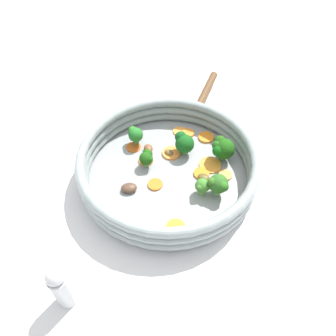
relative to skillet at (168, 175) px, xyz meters
name	(u,v)px	position (x,y,z in m)	size (l,w,h in m)	color
ground_plane	(168,178)	(0.00, 0.00, -0.01)	(4.00, 4.00, 0.00)	white
skillet	(168,175)	(0.00, 0.00, 0.00)	(0.35, 0.35, 0.02)	#939699
skillet_rim_wall	(168,163)	(0.00, 0.00, 0.04)	(0.37, 0.37, 0.06)	#8C9998
skillet_handle	(204,95)	(-0.22, -0.16, 0.02)	(0.02, 0.02, 0.20)	brown
skillet_rivet_left	(208,127)	(-0.16, -0.06, 0.01)	(0.01, 0.01, 0.01)	#8E9994
skillet_rivet_right	(175,119)	(-0.11, -0.13, 0.01)	(0.01, 0.01, 0.01)	gray
carrot_slice_0	(176,228)	(0.06, 0.12, 0.01)	(0.04, 0.04, 0.00)	orange
carrot_slice_1	(171,153)	(-0.04, -0.04, 0.01)	(0.04, 0.04, 0.00)	orange
carrot_slice_2	(146,160)	(0.02, -0.06, 0.01)	(0.03, 0.03, 0.00)	orange
carrot_slice_3	(180,131)	(-0.10, -0.09, 0.01)	(0.03, 0.03, 0.00)	#F99839
carrot_slice_4	(188,133)	(-0.11, -0.07, 0.01)	(0.03, 0.03, 0.01)	orange
carrot_slice_5	(206,137)	(-0.13, -0.04, 0.01)	(0.04, 0.04, 0.00)	orange
carrot_slice_6	(201,173)	(-0.06, 0.04, 0.01)	(0.03, 0.03, 0.00)	orange
carrot_slice_7	(225,175)	(-0.10, 0.07, 0.01)	(0.03, 0.03, 0.00)	orange
carrot_slice_8	(155,184)	(0.04, 0.01, 0.01)	(0.03, 0.03, 0.00)	orange
carrot_slice_9	(210,165)	(-0.09, 0.03, 0.01)	(0.05, 0.05, 0.00)	orange
carrot_slice_10	(134,147)	(0.02, -0.11, 0.01)	(0.03, 0.03, 0.00)	#D65E1F
broccoli_floret_0	(184,142)	(-0.06, -0.03, 0.04)	(0.04, 0.05, 0.05)	olive
broccoli_floret_1	(135,134)	(0.01, -0.11, 0.04)	(0.03, 0.04, 0.05)	#5E8E45
broccoli_floret_2	(203,186)	(-0.03, 0.08, 0.03)	(0.03, 0.03, 0.04)	#71A64D
broccoli_floret_3	(222,148)	(-0.12, 0.03, 0.04)	(0.05, 0.05, 0.06)	#61874E
broccoli_floret_4	(218,184)	(-0.05, 0.10, 0.04)	(0.04, 0.04, 0.05)	#82B263
broccoli_floret_5	(147,158)	(0.03, -0.04, 0.03)	(0.03, 0.03, 0.04)	#698650
mushroom_piece_0	(204,177)	(-0.05, 0.06, 0.01)	(0.03, 0.02, 0.01)	brown
mushroom_piece_1	(150,148)	(0.00, -0.08, 0.02)	(0.03, 0.02, 0.01)	brown
mushroom_piece_2	(169,153)	(-0.03, -0.04, 0.01)	(0.02, 0.02, 0.01)	brown
mushroom_piece_3	(129,188)	(0.09, -0.01, 0.02)	(0.03, 0.02, 0.01)	brown
salt_shaker	(61,286)	(0.28, 0.12, 0.04)	(0.03, 0.03, 0.10)	silver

